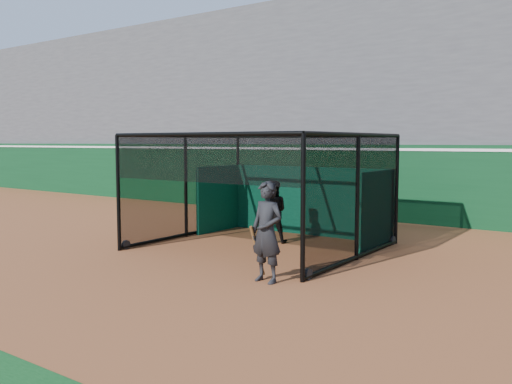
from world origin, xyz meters
The scene contains 6 objects.
ground centered at (0.00, 0.00, 0.00)m, with size 120.00×120.00×0.00m, color #99532C.
outfield_wall centered at (0.00, 8.50, 1.29)m, with size 50.00×0.50×2.50m.
grandstand centered at (0.00, 12.27, 4.48)m, with size 50.00×7.85×8.95m.
batting_cage centered at (1.04, 2.41, 1.37)m, with size 5.15×4.78×2.75m.
batter centered at (0.92, 3.04, 0.80)m, with size 0.78×0.61×1.61m, color black.
on_deck_player centered at (3.03, -0.33, 0.94)m, with size 0.73×0.52×1.88m.
Camera 1 is at (8.55, -8.48, 2.59)m, focal length 38.00 mm.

